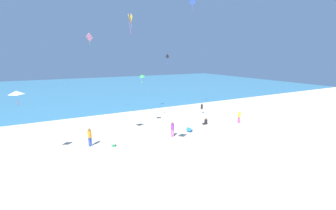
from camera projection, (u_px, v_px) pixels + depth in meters
ground_plane at (152, 130)px, 23.91m from camera, size 120.00×120.00×0.00m
ocean_water at (95, 88)px, 58.10m from camera, size 120.00×60.00×0.05m
dune_mound at (280, 128)px, 24.70m from camera, size 10.72×7.50×2.34m
beach_chair_far_left at (189, 130)px, 23.44m from camera, size 0.85×0.80×0.53m
cooler_box at (113, 145)px, 19.63m from camera, size 0.36×0.47×0.30m
person_0 at (239, 116)px, 26.32m from camera, size 0.36×0.36×1.66m
person_1 at (90, 136)px, 19.48m from camera, size 0.47×0.47×1.74m
person_2 at (172, 128)px, 21.84m from camera, size 0.40×0.40×1.61m
person_3 at (202, 108)px, 30.77m from camera, size 0.33×0.33×1.57m
person_4 at (206, 122)px, 26.13m from camera, size 0.65×0.40×0.80m
kite_white at (17, 93)px, 15.57m from camera, size 0.88×0.72×1.15m
kite_black at (167, 57)px, 26.01m from camera, size 0.30×0.49×1.23m
kite_pink at (89, 37)px, 27.47m from camera, size 0.95×0.67×1.58m
kite_yellow at (131, 18)px, 26.51m from camera, size 0.11×0.87×1.79m
kite_orange at (130, 19)px, 21.49m from camera, size 0.51×0.86×1.98m
kite_green at (141, 76)px, 23.76m from camera, size 0.71×0.81×1.08m
kite_blue at (192, 2)px, 28.14m from camera, size 0.71×0.53×1.73m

